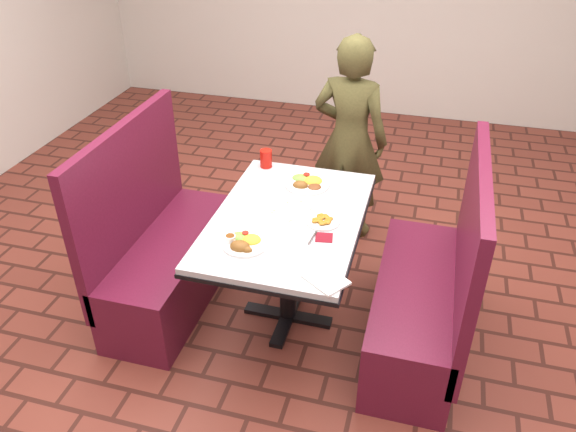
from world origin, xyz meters
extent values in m
plane|color=brown|center=(0.00, 0.00, 0.00)|extent=(7.00, 7.00, 0.00)
cube|color=silver|center=(0.00, 0.00, 0.73)|extent=(0.80, 1.20, 0.03)
cube|color=black|center=(0.00, 0.00, 0.70)|extent=(0.81, 1.21, 0.02)
cylinder|color=black|center=(0.00, 0.00, 0.36)|extent=(0.10, 0.10, 0.69)
cube|color=black|center=(0.00, 0.00, 0.01)|extent=(0.55, 0.08, 0.03)
cube|color=black|center=(0.00, 0.00, 0.01)|extent=(0.08, 0.55, 0.03)
cube|color=maroon|center=(-0.75, 0.00, 0.23)|extent=(0.45, 1.20, 0.45)
cube|color=maroon|center=(-0.97, 0.00, 0.70)|extent=(0.06, 1.20, 0.95)
cube|color=maroon|center=(0.75, 0.00, 0.23)|extent=(0.45, 1.20, 0.45)
cube|color=maroon|center=(0.97, 0.00, 0.70)|extent=(0.06, 1.20, 0.95)
imported|color=brown|center=(0.15, 1.09, 0.74)|extent=(0.59, 0.43, 1.48)
cylinder|color=white|center=(-0.14, -0.32, 0.76)|extent=(0.24, 0.24, 0.01)
ellipsoid|color=yellow|center=(-0.11, -0.29, 0.79)|extent=(0.10, 0.10, 0.04)
ellipsoid|color=#7BAC45|center=(-0.18, -0.28, 0.78)|extent=(0.10, 0.08, 0.03)
cylinder|color=red|center=(-0.16, -0.26, 0.78)|extent=(0.04, 0.04, 0.01)
ellipsoid|color=brown|center=(-0.15, -0.37, 0.79)|extent=(0.10, 0.08, 0.06)
ellipsoid|color=brown|center=(-0.11, -0.38, 0.78)|extent=(0.06, 0.04, 0.04)
cylinder|color=white|center=(-0.21, -0.33, 0.78)|extent=(0.06, 0.06, 0.04)
cylinder|color=brown|center=(-0.21, -0.33, 0.80)|extent=(0.05, 0.05, 0.00)
cylinder|color=white|center=(0.02, 0.36, 0.76)|extent=(0.27, 0.27, 0.02)
ellipsoid|color=yellow|center=(0.05, 0.40, 0.79)|extent=(0.11, 0.11, 0.05)
ellipsoid|color=#7BAC45|center=(-0.03, 0.41, 0.78)|extent=(0.11, 0.09, 0.04)
cylinder|color=red|center=(0.00, 0.43, 0.79)|extent=(0.04, 0.04, 0.01)
ellipsoid|color=brown|center=(0.07, 0.33, 0.78)|extent=(0.08, 0.08, 0.03)
ellipsoid|color=brown|center=(-0.01, 0.32, 0.79)|extent=(0.09, 0.07, 0.05)
cylinder|color=white|center=(0.20, -0.01, 0.76)|extent=(0.18, 0.18, 0.01)
cube|color=maroon|center=(0.24, -0.15, 0.75)|extent=(0.10, 0.10, 0.00)
cube|color=silver|center=(0.18, -0.18, 0.75)|extent=(0.02, 0.13, 0.00)
cylinder|color=red|center=(-0.29, 0.53, 0.81)|extent=(0.08, 0.08, 0.11)
cube|color=white|center=(0.32, -0.49, 0.76)|extent=(0.25, 0.24, 0.01)
cube|color=silver|center=(-0.12, -0.33, 0.76)|extent=(0.04, 0.16, 0.00)
cube|color=#B8B8BC|center=(-0.07, -0.34, 0.76)|extent=(0.03, 0.15, 0.00)
camera|label=1|loc=(0.69, -2.52, 2.42)|focal=35.00mm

